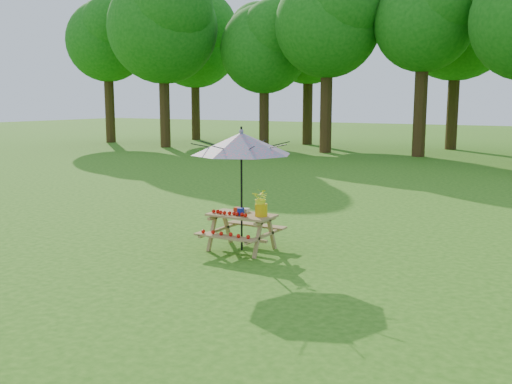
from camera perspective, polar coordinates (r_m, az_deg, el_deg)
The scene contains 6 objects.
ground at distance 6.24m, azimuth 7.28°, elevation -16.69°, with size 120.00×120.00×0.00m, color #2C6613.
picnic_table at distance 10.41m, azimuth -1.45°, elevation -4.08°, with size 1.20×1.32×0.67m.
patio_umbrella at distance 10.16m, azimuth -1.47°, elevation 4.86°, with size 1.84×1.84×2.25m.
produce_bins at distance 10.37m, azimuth -1.51°, elevation -1.89°, with size 0.29×0.42×0.13m.
tomatoes_row at distance 10.26m, azimuth -2.68°, elevation -2.12°, with size 0.77×0.13×0.07m, color red, non-canonical shape.
flower_bucket at distance 10.10m, azimuth 0.53°, elevation -0.96°, with size 0.32×0.28×0.50m.
Camera 1 is at (2.11, -5.21, 2.72)m, focal length 40.00 mm.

